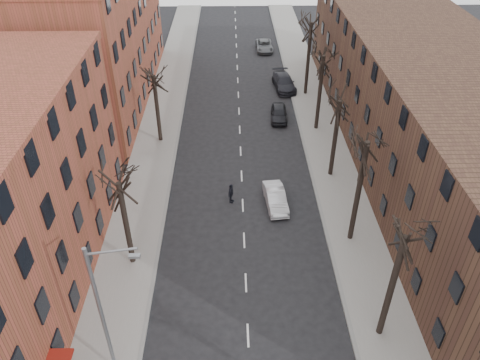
{
  "coord_description": "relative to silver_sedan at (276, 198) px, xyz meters",
  "views": [
    {
      "loc": [
        -0.8,
        -4.67,
        23.06
      ],
      "look_at": [
        -0.26,
        21.85,
        4.0
      ],
      "focal_mm": 35.0,
      "sensor_mm": 36.0,
      "label": 1
    }
  ],
  "objects": [
    {
      "name": "sidewalk_left",
      "position": [
        -10.55,
        11.01,
        -0.6
      ],
      "size": [
        4.0,
        90.0,
        0.15
      ],
      "primitive_type": "cube",
      "color": "gray",
      "rests_on": "ground"
    },
    {
      "name": "sidewalk_right",
      "position": [
        5.45,
        11.01,
        -0.6
      ],
      "size": [
        4.0,
        90.0,
        0.15
      ],
      "primitive_type": "cube",
      "color": "gray",
      "rests_on": "ground"
    },
    {
      "name": "building_left_far",
      "position": [
        -18.55,
        20.01,
        6.32
      ],
      "size": [
        12.0,
        28.0,
        14.0
      ],
      "primitive_type": "cube",
      "color": "brown",
      "rests_on": "ground"
    },
    {
      "name": "building_right",
      "position": [
        13.45,
        6.01,
        4.32
      ],
      "size": [
        12.0,
        50.0,
        10.0
      ],
      "primitive_type": "cube",
      "color": "#472F21",
      "rests_on": "ground"
    },
    {
      "name": "tree_right_b",
      "position": [
        5.05,
        -11.99,
        -0.68
      ],
      "size": [
        5.2,
        5.2,
        10.8
      ],
      "primitive_type": null,
      "color": "black",
      "rests_on": "ground"
    },
    {
      "name": "tree_right_c",
      "position": [
        5.05,
        -3.99,
        -0.68
      ],
      "size": [
        5.2,
        5.2,
        11.6
      ],
      "primitive_type": null,
      "color": "black",
      "rests_on": "ground"
    },
    {
      "name": "tree_right_d",
      "position": [
        5.05,
        4.01,
        -0.68
      ],
      "size": [
        5.2,
        5.2,
        10.0
      ],
      "primitive_type": null,
      "color": "black",
      "rests_on": "ground"
    },
    {
      "name": "tree_right_e",
      "position": [
        5.05,
        12.01,
        -0.68
      ],
      "size": [
        5.2,
        5.2,
        10.8
      ],
      "primitive_type": null,
      "color": "black",
      "rests_on": "ground"
    },
    {
      "name": "tree_right_f",
      "position": [
        5.05,
        20.01,
        -0.68
      ],
      "size": [
        5.2,
        5.2,
        11.6
      ],
      "primitive_type": null,
      "color": "black",
      "rests_on": "ground"
    },
    {
      "name": "tree_left_a",
      "position": [
        -10.15,
        -5.99,
        -0.68
      ],
      "size": [
        5.2,
        5.2,
        9.5
      ],
      "primitive_type": null,
      "color": "black",
      "rests_on": "ground"
    },
    {
      "name": "tree_left_b",
      "position": [
        -10.15,
        10.01,
        -0.68
      ],
      "size": [
        5.2,
        5.2,
        9.5
      ],
      "primitive_type": null,
      "color": "black",
      "rests_on": "ground"
    },
    {
      "name": "streetlight",
      "position": [
        -9.58,
        -13.99,
        4.33
      ],
      "size": [
        2.45,
        0.22,
        9.03
      ],
      "color": "slate",
      "rests_on": "ground"
    },
    {
      "name": "silver_sedan",
      "position": [
        0.0,
        0.0,
        0.0
      ],
      "size": [
        1.87,
        4.26,
        1.36
      ],
      "primitive_type": "imported",
      "rotation": [
        0.0,
        0.0,
        0.11
      ],
      "color": "silver",
      "rests_on": "ground"
    },
    {
      "name": "parked_car_near",
      "position": [
        1.51,
        14.09,
        0.01
      ],
      "size": [
        1.86,
        4.14,
        1.38
      ],
      "primitive_type": "imported",
      "rotation": [
        0.0,
        0.0,
        -0.06
      ],
      "color": "black",
      "rests_on": "ground"
    },
    {
      "name": "parked_car_mid",
      "position": [
        2.75,
        21.55,
        0.09
      ],
      "size": [
        2.7,
        5.53,
        1.55
      ],
      "primitive_type": "imported",
      "rotation": [
        0.0,
        0.0,
        0.1
      ],
      "color": "black",
      "rests_on": "ground"
    },
    {
      "name": "parked_car_far",
      "position": [
        1.25,
        34.01,
        -0.03
      ],
      "size": [
        2.28,
        4.75,
        1.31
      ],
      "primitive_type": "imported",
      "rotation": [
        0.0,
        0.0,
        0.02
      ],
      "color": "#5B5F63",
      "rests_on": "ground"
    },
    {
      "name": "pedestrian_crossing",
      "position": [
        -3.47,
        0.45,
        0.17
      ],
      "size": [
        0.69,
        1.07,
        1.7
      ],
      "primitive_type": "imported",
      "rotation": [
        0.0,
        0.0,
        1.26
      ],
      "color": "black",
      "rests_on": "ground"
    }
  ]
}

